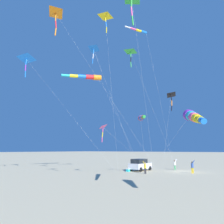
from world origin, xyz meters
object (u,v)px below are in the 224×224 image
Objects in this scene: person_child_green_jacket at (175,164)px; kite_delta_long_streamer_left at (56,13)px; kite_delta_teal_far_right at (27,59)px; kite_windsock_magenta_far_left at (142,118)px; kite_delta_long_streamer_right at (94,49)px; kite_delta_orange_high_right at (171,95)px; person_adult_flyer at (145,167)px; parked_car at (140,165)px; kite_delta_checkered_midright at (103,127)px; kite_delta_striped_overhead at (105,17)px; cooler_box at (128,170)px; kite_windsock_blue_topmost at (139,31)px; kite_windsock_purple_drifting at (87,77)px; person_child_grey_jacket at (192,166)px; kite_delta_red_high_left at (130,52)px; kite_windsock_small_distant at (193,117)px.

kite_delta_long_streamer_left reaches higher than person_child_green_jacket.
person_child_green_jacket is 0.11× the size of kite_delta_teal_far_right.
kite_delta_long_streamer_right reaches higher than kite_windsock_magenta_far_left.
kite_delta_long_streamer_right is 13.07m from kite_delta_orange_high_right.
person_adult_flyer is 0.10× the size of kite_delta_teal_far_right.
parked_car is at bearing 167.02° from kite_delta_long_streamer_right.
kite_delta_checkered_midright is (-4.87, -8.71, 0.05)m from kite_windsock_magenta_far_left.
kite_delta_striped_overhead is (18.01, -0.74, 17.80)m from person_child_green_jacket.
cooler_box is 0.03× the size of kite_delta_striped_overhead.
person_child_green_jacket is 0.10× the size of kite_windsock_magenta_far_left.
kite_windsock_blue_topmost is 10.15m from kite_delta_orange_high_right.
kite_delta_orange_high_right is (-1.06, 3.68, -9.40)m from kite_windsock_blue_topmost.
person_adult_flyer is 0.09× the size of kite_windsock_blue_topmost.
kite_delta_orange_high_right is (-2.35, 8.89, 3.60)m from kite_delta_checkered_midright.
kite_delta_orange_high_right is (0.40, 14.56, -5.43)m from kite_windsock_purple_drifting.
person_child_green_jacket reaches higher than person_adult_flyer.
person_child_grey_jacket is 0.09× the size of kite_windsock_blue_topmost.
kite_windsock_purple_drifting is (3.29, -5.83, 15.18)m from cooler_box.
kite_delta_checkered_midright is 14.06m from kite_windsock_blue_topmost.
kite_delta_red_high_left reaches higher than parked_car.
parked_car is at bearing -160.89° from kite_delta_red_high_left.
person_child_grey_jacket reaches higher than cooler_box.
kite_windsock_blue_topmost is (4.75, 5.05, 19.14)m from cooler_box.
cooler_box is at bearing -18.88° from parked_car.
kite_delta_red_high_left is (-7.51, -1.19, -1.22)m from kite_delta_striped_overhead.
cooler_box is 0.03× the size of kite_delta_long_streamer_right.
kite_delta_striped_overhead reaches higher than kite_delta_teal_far_right.
cooler_box is 3.72m from person_adult_flyer.
kite_windsock_small_distant is (11.76, 10.37, 4.77)m from person_adult_flyer.
kite_delta_orange_high_right is (2.64, 5.23, 9.03)m from person_adult_flyer.
kite_delta_long_streamer_right is 0.88× the size of kite_delta_long_streamer_left.
kite_delta_striped_overhead reaches higher than cooler_box.
kite_windsock_blue_topmost reaches higher than kite_delta_teal_far_right.
person_child_green_jacket is 19.35m from kite_windsock_magenta_far_left.
kite_windsock_magenta_far_left is (9.85, 5.05, 5.39)m from person_adult_flyer.
kite_delta_orange_high_right reaches higher than kite_delta_checkered_midright.
kite_windsock_magenta_far_left is 8.08m from kite_delta_orange_high_right.
parked_car reaches higher than person_child_grey_jacket.
parked_car is 16.84m from kite_windsock_purple_drifting.
kite_delta_long_streamer_left is (16.85, -10.60, 19.14)m from person_child_grey_jacket.
kite_windsock_purple_drifting is 8.80m from kite_delta_red_high_left.
person_adult_flyer is 0.08× the size of kite_delta_long_streamer_left.
kite_windsock_blue_topmost is (3.70, 1.55, 18.43)m from person_adult_flyer.
kite_delta_teal_far_right reaches higher than kite_windsock_purple_drifting.
kite_delta_red_high_left is (-2.82, 2.87, 11.17)m from kite_delta_checkered_midright.
kite_windsock_blue_topmost is 1.34× the size of kite_windsock_small_distant.
kite_delta_teal_far_right is 9.50m from kite_delta_long_streamer_right.
person_adult_flyer is at bearing 140.36° from kite_delta_long_streamer_right.
kite_windsock_magenta_far_left is 0.90× the size of kite_windsock_blue_topmost.
kite_windsock_magenta_far_left is 0.92× the size of kite_delta_striped_overhead.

